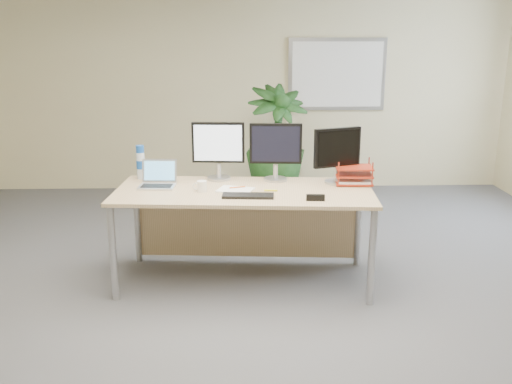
{
  "coord_description": "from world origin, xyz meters",
  "views": [
    {
      "loc": [
        -0.16,
        -3.71,
        2.08
      ],
      "look_at": [
        -0.01,
        0.35,
        0.94
      ],
      "focal_mm": 40.0,
      "sensor_mm": 36.0,
      "label": 1
    }
  ],
  "objects_px": {
    "laptop": "(158,179)",
    "monitor_right": "(276,148)",
    "floor_plant": "(276,146)",
    "desk": "(245,206)",
    "monitor_left": "(218,147)"
  },
  "relations": [
    {
      "from": "desk",
      "to": "monitor_right",
      "type": "bearing_deg",
      "value": 34.07
    },
    {
      "from": "desk",
      "to": "monitor_left",
      "type": "bearing_deg",
      "value": 134.18
    },
    {
      "from": "desk",
      "to": "monitor_right",
      "type": "relative_size",
      "value": 4.35
    },
    {
      "from": "floor_plant",
      "to": "monitor_right",
      "type": "distance_m",
      "value": 2.0
    },
    {
      "from": "monitor_left",
      "to": "desk",
      "type": "bearing_deg",
      "value": -45.82
    },
    {
      "from": "monitor_left",
      "to": "monitor_right",
      "type": "bearing_deg",
      "value": -5.75
    },
    {
      "from": "desk",
      "to": "floor_plant",
      "type": "distance_m",
      "value": 2.19
    },
    {
      "from": "monitor_left",
      "to": "monitor_right",
      "type": "xyz_separation_m",
      "value": [
        0.5,
        -0.05,
        -0.0
      ]
    },
    {
      "from": "monitor_right",
      "to": "floor_plant",
      "type": "bearing_deg",
      "value": 85.93
    },
    {
      "from": "floor_plant",
      "to": "monitor_left",
      "type": "distance_m",
      "value": 2.05
    },
    {
      "from": "monitor_left",
      "to": "laptop",
      "type": "distance_m",
      "value": 0.6
    },
    {
      "from": "laptop",
      "to": "monitor_right",
      "type": "bearing_deg",
      "value": 8.35
    },
    {
      "from": "monitor_left",
      "to": "monitor_right",
      "type": "distance_m",
      "value": 0.5
    },
    {
      "from": "desk",
      "to": "monitor_left",
      "type": "relative_size",
      "value": 4.3
    },
    {
      "from": "floor_plant",
      "to": "monitor_left",
      "type": "height_order",
      "value": "floor_plant"
    }
  ]
}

